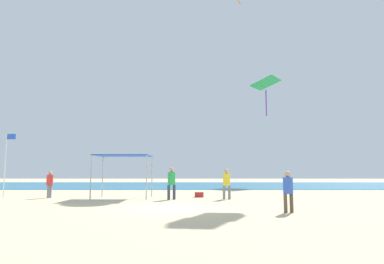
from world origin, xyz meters
name	(u,v)px	position (x,y,z in m)	size (l,w,h in m)	color
ground	(169,209)	(0.00, 0.00, -0.05)	(110.00, 110.00, 0.10)	beige
ocean_strip	(184,185)	(0.00, 23.65, 0.01)	(110.00, 18.65, 0.03)	#1E6B93
canopy_tent	(124,157)	(-3.28, 5.64, 2.50)	(3.33, 2.63, 2.64)	#B2B2B7
person_near_tent	(172,181)	(-0.21, 4.59, 1.10)	(0.48, 0.44, 1.87)	#33384C
person_leftmost	(227,181)	(3.05, 4.84, 1.04)	(0.47, 0.42, 1.78)	slate
person_central	(50,182)	(-7.89, 5.77, 0.98)	(0.40, 0.45, 1.67)	slate
person_rightmost	(288,188)	(4.94, -1.61, 0.98)	(0.42, 0.40, 1.67)	brown
banner_flag	(6,159)	(-10.85, 6.04, 2.40)	(0.61, 0.06, 4.03)	silver
cooler_box	(199,194)	(1.44, 6.46, 0.18)	(0.57, 0.37, 0.35)	red
kite_diamond_green	(266,85)	(9.97, 25.65, 12.22)	(4.14, 4.17, 4.59)	green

